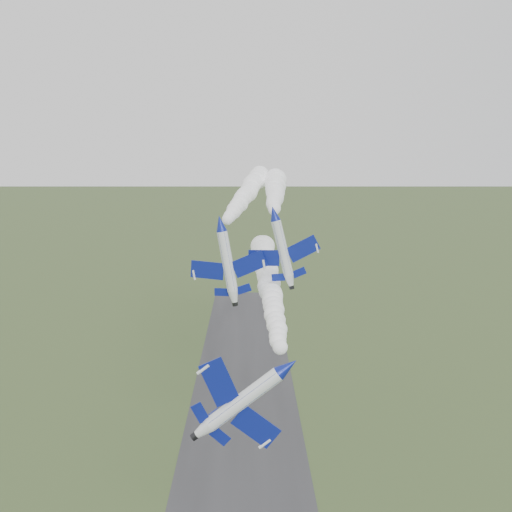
# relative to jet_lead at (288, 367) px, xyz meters

# --- Properties ---
(runway) EXTENTS (24.00, 260.00, 0.04)m
(runway) POSITION_rel_jet_lead_xyz_m (-5.33, 36.88, -32.72)
(runway) COLOR #2F2E31
(runway) RESTS_ON ground
(jet_lead) EXTENTS (7.28, 14.16, 9.42)m
(jet_lead) POSITION_rel_jet_lead_xyz_m (0.00, 0.00, 0.00)
(jet_lead) COLOR white
(smoke_trail_jet_lead) EXTENTS (9.41, 62.34, 4.73)m
(smoke_trail_jet_lead) POSITION_rel_jet_lead_xyz_m (-0.84, 35.03, 1.55)
(smoke_trail_jet_lead) COLOR white
(jet_pair_left) EXTENTS (11.83, 14.20, 3.87)m
(jet_pair_left) POSITION_rel_jet_lead_xyz_m (-8.44, 27.60, 12.21)
(jet_pair_left) COLOR white
(smoke_trail_jet_pair_left) EXTENTS (14.81, 66.33, 4.91)m
(smoke_trail_jet_pair_left) POSITION_rel_jet_lead_xyz_m (-4.36, 64.42, 14.44)
(smoke_trail_jet_pair_left) COLOR white
(jet_pair_right) EXTENTS (10.68, 13.17, 3.91)m
(jet_pair_right) POSITION_rel_jet_lead_xyz_m (-0.34, 27.60, 13.73)
(jet_pair_right) COLOR white
(smoke_trail_jet_pair_right) EXTENTS (7.51, 62.62, 5.07)m
(smoke_trail_jet_pair_right) POSITION_rel_jet_lead_xyz_m (1.46, 62.10, 14.98)
(smoke_trail_jet_pair_right) COLOR white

